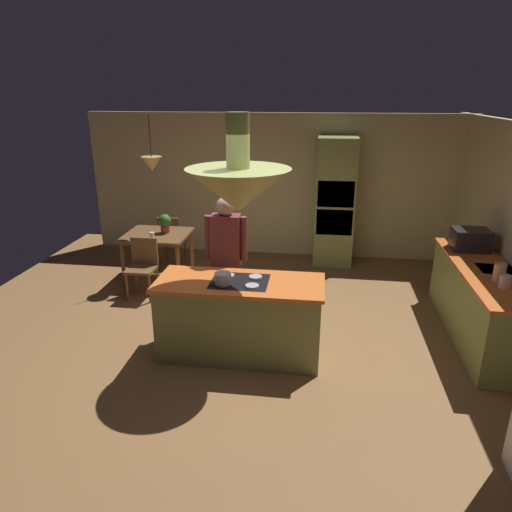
# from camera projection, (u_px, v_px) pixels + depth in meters

# --- Properties ---
(ground) EXTENTS (8.16, 8.16, 0.00)m
(ground) POSITION_uv_depth(u_px,v_px,m) (243.00, 344.00, 5.64)
(ground) COLOR olive
(wall_back) EXTENTS (6.80, 0.10, 2.55)m
(wall_back) POSITION_uv_depth(u_px,v_px,m) (274.00, 186.00, 8.43)
(wall_back) COLOR beige
(wall_back) RESTS_ON ground
(kitchen_island) EXTENTS (1.87, 0.78, 0.93)m
(kitchen_island) POSITION_uv_depth(u_px,v_px,m) (240.00, 318.00, 5.30)
(kitchen_island) COLOR #8C934C
(kitchen_island) RESTS_ON ground
(counter_run_right) EXTENTS (0.73, 2.39, 0.91)m
(counter_run_right) POSITION_uv_depth(u_px,v_px,m) (480.00, 302.00, 5.68)
(counter_run_right) COLOR #8C934C
(counter_run_right) RESTS_ON ground
(oven_tower) EXTENTS (0.66, 0.62, 2.19)m
(oven_tower) POSITION_uv_depth(u_px,v_px,m) (335.00, 202.00, 7.97)
(oven_tower) COLOR #8C934C
(oven_tower) RESTS_ON ground
(dining_table) EXTENTS (1.00, 0.90, 0.76)m
(dining_table) POSITION_uv_depth(u_px,v_px,m) (157.00, 240.00, 7.42)
(dining_table) COLOR brown
(dining_table) RESTS_ON ground
(person_at_island) EXTENTS (0.53, 0.23, 1.70)m
(person_at_island) POSITION_uv_depth(u_px,v_px,m) (226.00, 254.00, 5.78)
(person_at_island) COLOR tan
(person_at_island) RESTS_ON ground
(range_hood) EXTENTS (1.10, 1.10, 1.00)m
(range_hood) POSITION_uv_depth(u_px,v_px,m) (238.00, 187.00, 4.80)
(range_hood) COLOR #8C934C
(pendant_light_over_table) EXTENTS (0.32, 0.32, 0.82)m
(pendant_light_over_table) POSITION_uv_depth(u_px,v_px,m) (152.00, 164.00, 7.01)
(pendant_light_over_table) COLOR #E0B266
(chair_facing_island) EXTENTS (0.40, 0.40, 0.87)m
(chair_facing_island) POSITION_uv_depth(u_px,v_px,m) (143.00, 263.00, 6.84)
(chair_facing_island) COLOR brown
(chair_facing_island) RESTS_ON ground
(chair_by_back_wall) EXTENTS (0.40, 0.40, 0.87)m
(chair_by_back_wall) POSITION_uv_depth(u_px,v_px,m) (171.00, 237.00, 8.10)
(chair_by_back_wall) COLOR brown
(chair_by_back_wall) RESTS_ON ground
(potted_plant_on_table) EXTENTS (0.20, 0.20, 0.30)m
(potted_plant_on_table) POSITION_uv_depth(u_px,v_px,m) (165.00, 222.00, 7.38)
(potted_plant_on_table) COLOR #99382D
(potted_plant_on_table) RESTS_ON dining_table
(cup_on_table) EXTENTS (0.07, 0.07, 0.09)m
(cup_on_table) POSITION_uv_depth(u_px,v_px,m) (152.00, 235.00, 7.16)
(cup_on_table) COLOR white
(cup_on_table) RESTS_ON dining_table
(canister_flour) EXTENTS (0.12, 0.12, 0.15)m
(canister_flour) POSITION_uv_depth(u_px,v_px,m) (505.00, 282.00, 4.96)
(canister_flour) COLOR silver
(canister_flour) RESTS_ON counter_run_right
(canister_sugar) EXTENTS (0.13, 0.13, 0.21)m
(canister_sugar) POSITION_uv_depth(u_px,v_px,m) (499.00, 273.00, 5.12)
(canister_sugar) COLOR #E0B78C
(canister_sugar) RESTS_ON counter_run_right
(microwave_on_counter) EXTENTS (0.46, 0.36, 0.28)m
(microwave_on_counter) POSITION_uv_depth(u_px,v_px,m) (470.00, 239.00, 6.14)
(microwave_on_counter) COLOR #232326
(microwave_on_counter) RESTS_ON counter_run_right
(cooking_pot_on_cooktop) EXTENTS (0.18, 0.18, 0.12)m
(cooking_pot_on_cooktop) POSITION_uv_depth(u_px,v_px,m) (223.00, 278.00, 5.03)
(cooking_pot_on_cooktop) COLOR #B2B2B7
(cooking_pot_on_cooktop) RESTS_ON kitchen_island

